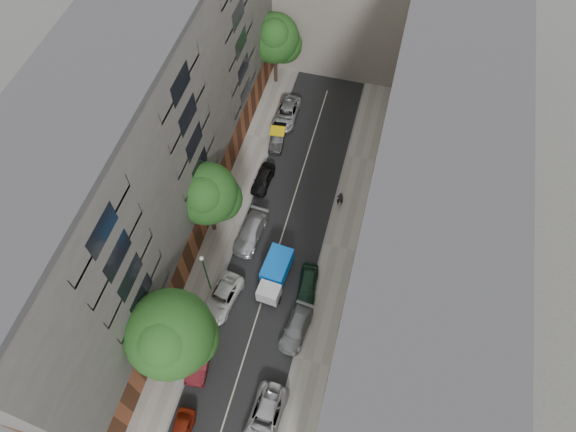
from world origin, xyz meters
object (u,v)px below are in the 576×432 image
(car_left_4, at_px, (263,179))
(car_right_2, at_px, (308,284))
(car_right_0, at_px, (265,418))
(tree_near, at_px, (171,336))
(car_left_6, at_px, (287,113))
(car_left_5, at_px, (278,138))
(pedestrian, at_px, (340,199))
(car_left_2, at_px, (222,298))
(car_right_1, at_px, (296,328))
(tarp_truck, at_px, (275,274))
(tree_far, at_px, (275,40))
(tree_mid, at_px, (207,196))
(car_left_3, at_px, (251,232))
(lamp_post, at_px, (205,270))
(car_left_1, at_px, (200,357))

(car_left_4, distance_m, car_right_2, 12.22)
(car_right_0, relative_size, tree_near, 0.56)
(car_left_6, bearing_deg, car_left_5, -91.07)
(car_left_6, relative_size, pedestrian, 2.78)
(car_left_4, relative_size, pedestrian, 2.10)
(car_left_2, relative_size, car_left_5, 1.25)
(pedestrian, bearing_deg, car_right_1, 77.25)
(car_right_1, distance_m, pedestrian, 13.55)
(tarp_truck, height_order, tree_near, tree_near)
(car_left_6, xyz_separation_m, tree_far, (-2.58, 4.98, 5.23))
(car_right_1, distance_m, tree_near, 11.01)
(car_left_2, distance_m, tree_mid, 8.91)
(car_left_6, distance_m, pedestrian, 12.68)
(car_left_5, xyz_separation_m, tree_near, (-1.02, -24.67, 5.65))
(car_left_6, xyz_separation_m, pedestrian, (7.94, -9.88, 0.36))
(car_left_2, bearing_deg, car_right_2, 33.78)
(car_left_2, bearing_deg, tree_mid, 122.90)
(car_left_4, relative_size, car_right_0, 0.73)
(car_left_2, bearing_deg, car_right_1, 0.62)
(tarp_truck, height_order, pedestrian, tarp_truck)
(car_left_6, height_order, tree_mid, tree_mid)
(car_left_2, relative_size, car_left_3, 0.98)
(car_right_0, bearing_deg, car_right_2, 90.02)
(car_left_6, height_order, car_right_0, car_right_0)
(car_left_4, bearing_deg, car_right_0, -70.33)
(car_left_6, relative_size, tree_mid, 0.61)
(car_left_4, distance_m, lamp_post, 12.83)
(car_left_3, height_order, tree_near, tree_near)
(car_left_3, distance_m, car_left_4, 6.33)
(car_left_3, height_order, car_right_1, car_left_3)
(car_left_2, xyz_separation_m, car_left_4, (-0.14, 13.20, -0.02))
(car_right_1, height_order, tree_near, tree_near)
(tarp_truck, bearing_deg, car_left_2, -136.89)
(car_left_2, height_order, car_right_2, car_left_2)
(car_right_1, xyz_separation_m, pedestrian, (0.91, 13.52, 0.43))
(tree_mid, relative_size, pedestrian, 4.58)
(car_right_1, distance_m, car_right_2, 4.20)
(car_right_2, height_order, pedestrian, pedestrian)
(car_left_4, bearing_deg, car_left_5, 93.15)
(tree_far, height_order, pedestrian, tree_far)
(car_right_2, distance_m, lamp_post, 9.15)
(car_right_1, height_order, lamp_post, lamp_post)
(tree_far, bearing_deg, tree_near, -87.40)
(car_left_4, relative_size, car_left_6, 0.76)
(car_left_4, bearing_deg, car_left_3, -81.03)
(car_left_3, bearing_deg, tree_mid, -171.70)
(lamp_post, bearing_deg, pedestrian, 51.84)
(car_left_6, bearing_deg, car_right_2, -70.31)
(car_right_2, bearing_deg, car_left_1, -134.41)
(car_left_1, height_order, tree_near, tree_near)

